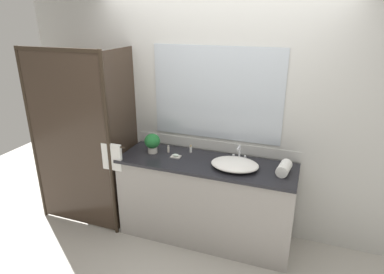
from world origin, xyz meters
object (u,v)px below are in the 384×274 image
at_px(sink_basin, 235,164).
at_px(amenity_bottle_shampoo, 191,149).
at_px(amenity_bottle_lotion, 168,149).
at_px(faucet, 239,156).
at_px(soap_dish, 176,156).
at_px(potted_plant, 152,142).
at_px(rolled_towel_near_edge, 284,168).

relative_size(sink_basin, amenity_bottle_shampoo, 5.68).
relative_size(amenity_bottle_lotion, amenity_bottle_shampoo, 0.97).
bearing_deg(faucet, sink_basin, -90.00).
bearing_deg(sink_basin, faucet, 90.00).
xyz_separation_m(soap_dish, amenity_bottle_shampoo, (0.10, 0.17, 0.02)).
bearing_deg(amenity_bottle_lotion, amenity_bottle_shampoo, 19.96).
bearing_deg(potted_plant, amenity_bottle_lotion, 22.86).
relative_size(soap_dish, amenity_bottle_shampoo, 1.22).
bearing_deg(faucet, soap_dish, -167.08).
xyz_separation_m(amenity_bottle_lotion, amenity_bottle_shampoo, (0.23, 0.08, 0.00)).
bearing_deg(potted_plant, amenity_bottle_shampoo, 21.16).
height_order(amenity_bottle_lotion, rolled_towel_near_edge, rolled_towel_near_edge).
distance_m(faucet, soap_dish, 0.65).
xyz_separation_m(potted_plant, rolled_towel_near_edge, (1.37, -0.02, -0.06)).
height_order(faucet, amenity_bottle_lotion, faucet).
xyz_separation_m(potted_plant, amenity_bottle_shampoo, (0.38, 0.15, -0.08)).
xyz_separation_m(faucet, amenity_bottle_shampoo, (-0.53, 0.03, -0.02)).
height_order(sink_basin, amenity_bottle_shampoo, amenity_bottle_shampoo).
height_order(soap_dish, amenity_bottle_shampoo, amenity_bottle_shampoo).
bearing_deg(soap_dish, amenity_bottle_shampoo, 59.82).
bearing_deg(faucet, amenity_bottle_lotion, -175.99).
distance_m(sink_basin, amenity_bottle_lotion, 0.77).
xyz_separation_m(sink_basin, soap_dish, (-0.63, 0.04, -0.03)).
bearing_deg(faucet, rolled_towel_near_edge, -17.44).
xyz_separation_m(sink_basin, faucet, (-0.00, 0.19, 0.01)).
height_order(sink_basin, soap_dish, sink_basin).
distance_m(amenity_bottle_lotion, amenity_bottle_shampoo, 0.24).
bearing_deg(faucet, amenity_bottle_shampoo, 176.91).
distance_m(potted_plant, amenity_bottle_shampoo, 0.42).
height_order(potted_plant, amenity_bottle_lotion, potted_plant).
distance_m(soap_dish, rolled_towel_near_edge, 1.09).
xyz_separation_m(sink_basin, amenity_bottle_lotion, (-0.76, 0.13, -0.00)).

